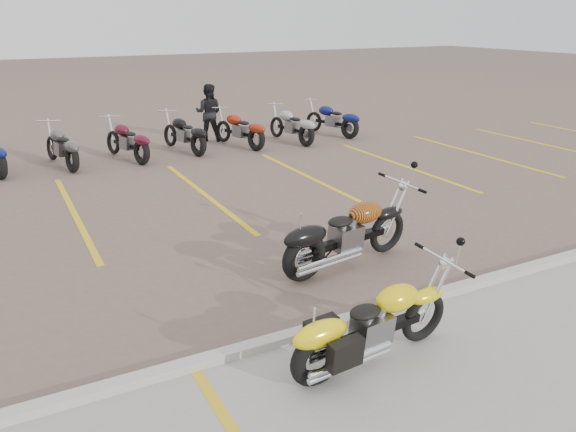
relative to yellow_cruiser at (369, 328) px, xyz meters
name	(u,v)px	position (x,y,z in m)	size (l,w,h in m)	color
ground	(292,262)	(0.54, 2.78, -0.44)	(100.00, 100.00, 0.00)	brown
curb	(366,315)	(0.54, 0.78, -0.38)	(60.00, 0.18, 0.12)	#ADAAA3
parking_stripes	(205,195)	(0.54, 6.78, -0.44)	(38.00, 5.50, 0.01)	gold
yellow_cruiser	(369,328)	(0.00, 0.00, 0.00)	(2.17, 0.38, 0.89)	black
flame_cruiser	(344,237)	(1.15, 2.27, 0.05)	(2.43, 0.55, 1.00)	black
person_b	(209,112)	(2.62, 12.08, 0.42)	(0.84, 0.66, 1.73)	black
bg_bike_row	(93,142)	(-1.06, 10.81, 0.11)	(15.87, 2.09, 1.10)	black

